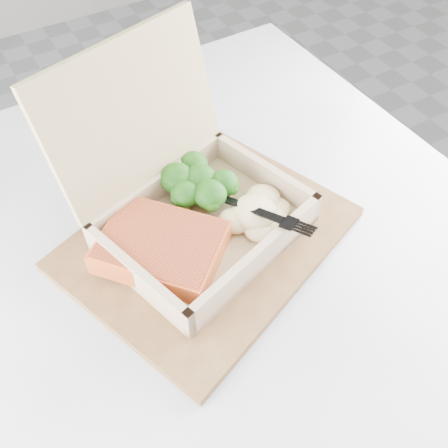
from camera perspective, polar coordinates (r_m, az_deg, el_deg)
floor at (r=1.44m, az=13.13°, el=-12.11°), size 4.00×4.00×0.00m
cafe_table at (r=0.78m, az=-3.76°, el=-13.11°), size 0.86×0.86×0.75m
serving_tray at (r=0.63m, az=-1.96°, el=-1.64°), size 0.40×0.36×0.01m
takeout_container at (r=0.60m, az=-4.79°, el=3.82°), size 0.28×0.28×0.21m
salmon_fillet at (r=0.58m, az=-7.18°, el=-2.63°), size 0.17×0.17×0.03m
broccoli_pile at (r=0.64m, az=-2.68°, el=4.64°), size 0.10×0.10×0.04m
mashed_potatoes at (r=0.61m, az=3.51°, el=1.38°), size 0.09×0.08×0.03m
plastic_fork at (r=0.61m, az=1.39°, el=2.63°), size 0.07×0.14×0.02m
receipt at (r=0.75m, az=-5.37°, el=8.27°), size 0.08×0.14×0.00m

